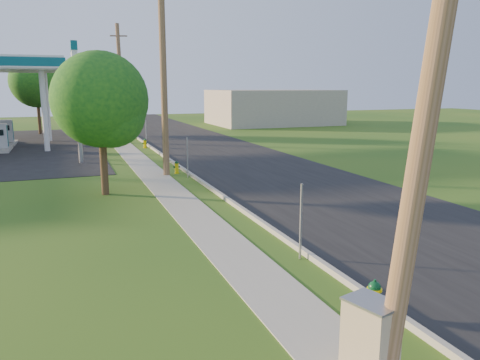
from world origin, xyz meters
name	(u,v)px	position (x,y,z in m)	size (l,w,h in m)	color
ground_plane	(399,341)	(0.00, 0.00, 0.00)	(140.00, 140.00, 0.00)	#245017
road	(326,197)	(4.50, 10.00, 0.01)	(8.00, 120.00, 0.02)	black
curb	(234,204)	(0.50, 10.00, 0.07)	(0.15, 120.00, 0.15)	#9C9A8F
sidewalk	(189,210)	(-1.25, 10.00, 0.01)	(1.50, 120.00, 0.03)	#9B988C
utility_pole_near	(436,56)	(-0.60, -1.00, 4.80)	(1.40, 0.32, 9.48)	brown
utility_pole_mid	(164,75)	(-0.60, 17.00, 4.95)	(1.40, 0.32, 9.80)	brown
utility_pole_far	(121,82)	(-0.60, 35.00, 4.80)	(1.40, 0.32, 9.50)	brown
sign_post_near	(301,222)	(0.25, 4.20, 1.00)	(0.05, 0.04, 2.00)	gray
sign_post_mid	(187,158)	(0.25, 16.00, 1.00)	(0.05, 0.04, 2.00)	gray
sign_post_far	(146,134)	(0.25, 28.20, 1.00)	(0.05, 0.04, 2.00)	gray
fuel_pump_ne	(1,141)	(-9.50, 30.00, 0.72)	(1.20, 3.20, 1.90)	#9C9A8F
fuel_pump_se	(7,135)	(-9.50, 34.00, 0.72)	(1.20, 3.20, 1.90)	#9C9A8F
price_pylon	(75,68)	(-4.50, 22.50, 5.43)	(0.34, 2.04, 6.85)	gray
distant_building	(273,107)	(18.00, 45.00, 2.00)	(14.00, 10.00, 4.00)	gray
tree_verge	(103,103)	(-3.77, 13.58, 3.74)	(3.84, 3.84, 5.82)	#3D281A
tree_lot	(37,84)	(-7.37, 41.83, 4.68)	(4.79, 4.79, 7.26)	#3D281A
hydrant_near	(374,299)	(0.10, 0.88, 0.38)	(0.41, 0.36, 0.78)	#FFD200
hydrant_mid	(177,167)	(0.00, 17.32, 0.33)	(0.35, 0.31, 0.67)	yellow
hydrant_far	(145,143)	(0.12, 28.12, 0.35)	(0.37, 0.33, 0.71)	#EECB00
utility_cabinet	(370,341)	(-1.18, -0.75, 0.65)	(0.77, 0.89, 1.30)	tan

